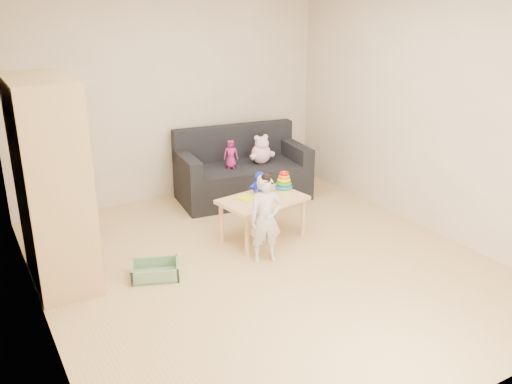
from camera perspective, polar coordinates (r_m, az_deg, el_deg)
room at (r=4.81m, az=0.96°, el=6.31°), size 4.50×4.50×4.50m
wardrobe at (r=4.99m, az=-20.75°, el=0.84°), size 0.51×1.01×1.82m
sofa at (r=6.84m, az=-1.36°, el=1.09°), size 1.68×0.98×0.45m
play_table at (r=5.71m, az=0.70°, el=-2.80°), size 0.94×0.68×0.46m
storage_bin at (r=5.11m, az=-10.55°, el=-8.09°), size 0.51×0.45×0.13m
toddler at (r=5.18m, az=1.03°, el=-2.95°), size 0.36×0.29×0.84m
pink_bear at (r=6.80m, az=0.54°, el=4.30°), size 0.27×0.23×0.31m
doll at (r=6.60m, az=-2.67°, el=3.98°), size 0.21×0.18×0.35m
ring_stacker at (r=5.83m, az=2.95°, el=0.96°), size 0.19×0.19×0.21m
brown_bottle at (r=5.81m, az=0.90°, el=0.99°), size 0.07×0.07×0.21m
blue_plush at (r=5.72m, az=0.39°, el=1.03°), size 0.26×0.24×0.25m
wooden_figure at (r=5.56m, az=0.04°, el=-0.28°), size 0.06×0.05×0.11m
yellow_book at (r=5.62m, az=-1.01°, el=-0.60°), size 0.24×0.24×0.01m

